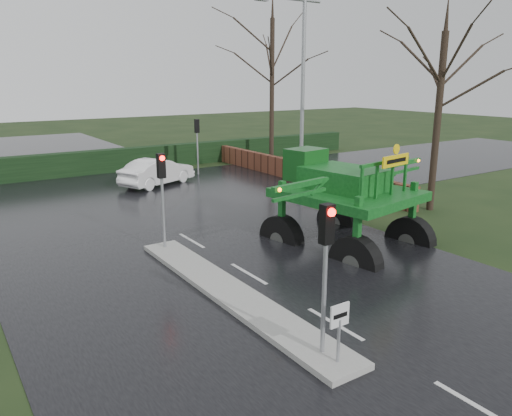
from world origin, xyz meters
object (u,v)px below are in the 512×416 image
street_light_right (298,79)px  traffic_signal_far (197,134)px  traffic_signal_near (326,248)px  crop_sprayer (353,196)px  traffic_signal_mid (162,180)px  white_sedan (158,185)px  keep_left_sign (339,324)px

street_light_right → traffic_signal_far: bearing=101.9°
traffic_signal_near → crop_sprayer: 6.25m
traffic_signal_mid → traffic_signal_far: bearing=58.1°
traffic_signal_far → white_sedan: 4.68m
white_sedan → traffic_signal_far: bearing=-87.3°
keep_left_sign → traffic_signal_far: bearing=70.1°
keep_left_sign → street_light_right: 17.23m
keep_left_sign → traffic_signal_mid: traffic_signal_mid is taller
keep_left_sign → traffic_signal_mid: 9.12m
street_light_right → white_sedan: bearing=129.5°
keep_left_sign → traffic_signal_near: bearing=90.0°
keep_left_sign → white_sedan: size_ratio=0.29×
traffic_signal_far → street_light_right: (1.69, -8.01, 3.40)m
traffic_signal_near → white_sedan: traffic_signal_near is taller
traffic_signal_mid → street_light_right: street_light_right is taller
traffic_signal_near → street_light_right: street_light_right is taller
keep_left_sign → white_sedan: 20.29m
traffic_signal_mid → crop_sprayer: (4.76, -4.46, -0.30)m
crop_sprayer → keep_left_sign: bearing=-145.6°
traffic_signal_far → white_sedan: (-3.50, -1.70, -2.59)m
traffic_signal_far → street_light_right: street_light_right is taller
traffic_signal_near → traffic_signal_mid: 8.50m
keep_left_sign → traffic_signal_near: size_ratio=0.38×
traffic_signal_mid → traffic_signal_far: (7.80, 12.52, 0.00)m
traffic_signal_near → street_light_right: (9.49, 13.01, 3.40)m
traffic_signal_far → keep_left_sign: bearing=70.1°
crop_sprayer → traffic_signal_near: bearing=-148.9°
keep_left_sign → traffic_signal_mid: bearing=90.0°
street_light_right → crop_sprayer: size_ratio=1.17×
traffic_signal_far → crop_sprayer: bearing=79.9°
crop_sprayer → traffic_signal_far: bearing=70.7°
traffic_signal_mid → white_sedan: 11.92m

